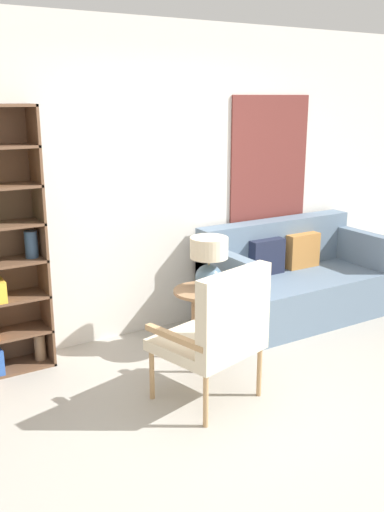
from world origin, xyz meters
TOP-DOWN VIEW (x-y plane):
  - ground_plane at (0.00, 0.00)m, footprint 14.00×14.00m
  - wall_back at (0.03, 2.03)m, footprint 6.40×0.08m
  - armchair at (-0.09, 0.56)m, footprint 0.77×0.74m
  - couch at (1.44, 1.58)m, footprint 1.74×0.87m
  - side_table at (0.26, 1.35)m, footprint 0.47×0.47m
  - table_lamp at (0.33, 1.34)m, footprint 0.31×0.31m

SIDE VIEW (x-z plane):
  - ground_plane at x=0.00m, z-range 0.00..0.00m
  - couch at x=1.44m, z-range -0.12..0.79m
  - side_table at x=0.26m, z-range 0.20..0.75m
  - armchair at x=-0.09m, z-range 0.07..1.07m
  - table_lamp at x=0.33m, z-range 0.58..1.02m
  - wall_back at x=0.03m, z-range 0.00..2.70m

